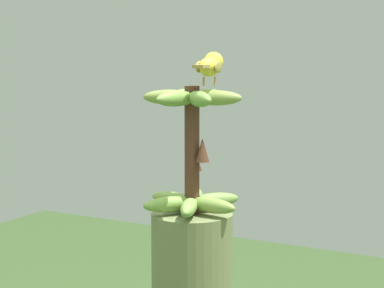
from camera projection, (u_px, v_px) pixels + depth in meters
banana_bunch at (192, 151)px, 1.73m from camera, size 0.26×0.27×0.33m
perched_bird at (210, 65)px, 1.72m from camera, size 0.20×0.07×0.09m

